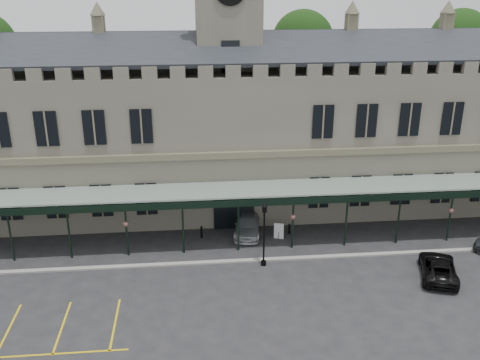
{
  "coord_description": "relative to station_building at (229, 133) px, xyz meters",
  "views": [
    {
      "loc": [
        -3.27,
        -27.61,
        18.94
      ],
      "look_at": [
        0.0,
        6.0,
        6.0
      ],
      "focal_mm": 40.0,
      "sensor_mm": 36.0,
      "label": 1
    }
  ],
  "objects": [
    {
      "name": "ground",
      "position": [
        0.0,
        -15.91,
        -6.47
      ],
      "size": [
        140.0,
        140.0,
        0.0
      ],
      "primitive_type": "plane",
      "color": "#232325"
    },
    {
      "name": "station_building",
      "position": [
        0.0,
        0.0,
        0.0
      ],
      "size": [
        60.0,
        10.36,
        17.3
      ],
      "color": "#5B584C",
      "rests_on": "ground"
    },
    {
      "name": "clock_tower",
      "position": [
        0.0,
        0.09,
        6.64
      ],
      "size": [
        5.6,
        5.6,
        24.8
      ],
      "color": "#5B584C",
      "rests_on": "ground"
    },
    {
      "name": "canopy",
      "position": [
        0.0,
        -8.45,
        -4.06
      ],
      "size": [
        50.0,
        4.1,
        4.3
      ],
      "color": "#8C9E93",
      "rests_on": "ground"
    },
    {
      "name": "kerb",
      "position": [
        0.0,
        -10.41,
        -6.41
      ],
      "size": [
        60.0,
        0.4,
        0.12
      ],
      "primitive_type": "cube",
      "color": "gray",
      "rests_on": "ground"
    },
    {
      "name": "parking_markings",
      "position": [
        -14.0,
        -17.41,
        -6.47
      ],
      "size": [
        16.0,
        6.0,
        0.01
      ],
      "primitive_type": null,
      "color": "gold",
      "rests_on": "ground"
    },
    {
      "name": "tree_behind_mid",
      "position": [
        8.0,
        9.09,
        6.35
      ],
      "size": [
        6.0,
        6.0,
        16.0
      ],
      "color": "#332314",
      "rests_on": "ground"
    },
    {
      "name": "tree_behind_right",
      "position": [
        24.0,
        9.09,
        6.35
      ],
      "size": [
        6.0,
        6.0,
        16.0
      ],
      "color": "#332314",
      "rests_on": "ground"
    },
    {
      "name": "lamp_post_mid",
      "position": [
        1.54,
        -11.05,
        -3.62
      ],
      "size": [
        0.46,
        0.46,
        4.81
      ],
      "color": "black",
      "rests_on": "ground"
    },
    {
      "name": "sign_board",
      "position": [
        3.26,
        -7.15,
        -5.84
      ],
      "size": [
        0.73,
        0.29,
        1.28
      ],
      "rotation": [
        0.0,
        0.0,
        -0.32
      ],
      "color": "black",
      "rests_on": "ground"
    },
    {
      "name": "bollard_left",
      "position": [
        -2.64,
        -6.46,
        -5.99
      ],
      "size": [
        0.17,
        0.17,
        0.96
      ],
      "primitive_type": "cylinder",
      "color": "black",
      "rests_on": "ground"
    },
    {
      "name": "bollard_right",
      "position": [
        4.23,
        -6.39,
        -6.06
      ],
      "size": [
        0.14,
        0.14,
        0.81
      ],
      "primitive_type": "cylinder",
      "color": "black",
      "rests_on": "ground"
    },
    {
      "name": "car_taxi",
      "position": [
        1.0,
        -5.91,
        -5.77
      ],
      "size": [
        2.74,
        5.07,
        1.4
      ],
      "primitive_type": "imported",
      "rotation": [
        0.0,
        0.0,
        -0.17
      ],
      "color": "#A2A5AA",
      "rests_on": "ground"
    },
    {
      "name": "car_van",
      "position": [
        13.0,
        -13.66,
        -5.8
      ],
      "size": [
        3.63,
        5.27,
        1.34
      ],
      "primitive_type": "imported",
      "rotation": [
        0.0,
        0.0,
        2.82
      ],
      "color": "black",
      "rests_on": "ground"
    }
  ]
}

